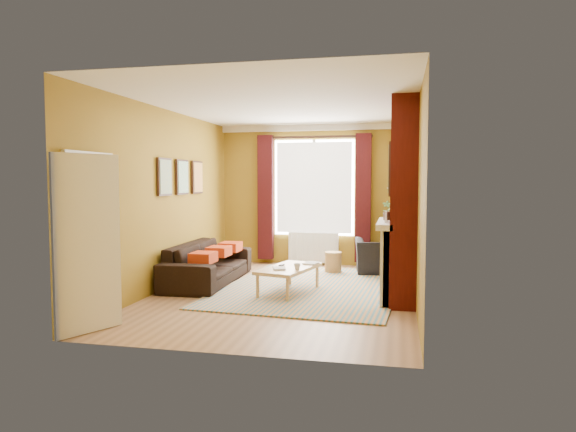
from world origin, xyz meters
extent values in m
plane|color=brown|center=(0.00, 0.00, 0.00)|extent=(5.50, 5.50, 0.00)
cube|color=olive|center=(0.00, 2.75, 1.40)|extent=(3.80, 0.02, 2.80)
cube|color=olive|center=(0.00, -2.75, 1.40)|extent=(3.80, 0.02, 2.80)
cube|color=olive|center=(1.90, 0.00, 1.40)|extent=(0.02, 5.50, 2.80)
cube|color=olive|center=(-1.90, 0.00, 1.40)|extent=(0.02, 5.50, 2.80)
cube|color=white|center=(0.00, 0.00, 2.80)|extent=(3.80, 5.50, 0.01)
cube|color=#460E0A|center=(1.72, 0.00, 1.40)|extent=(0.35, 1.40, 2.80)
cube|color=silver|center=(1.53, 0.00, 0.55)|extent=(0.12, 1.30, 1.10)
cube|color=silver|center=(1.48, 0.00, 1.08)|extent=(0.22, 1.40, 0.08)
cube|color=silver|center=(1.51, -0.58, 0.52)|extent=(0.16, 0.14, 1.04)
cube|color=silver|center=(1.51, 0.58, 0.52)|extent=(0.16, 0.14, 1.04)
cube|color=black|center=(1.56, 0.00, 0.45)|extent=(0.06, 0.80, 0.90)
cube|color=black|center=(1.54, 0.00, 0.03)|extent=(0.20, 1.00, 0.06)
cube|color=silver|center=(1.49, -0.35, 1.20)|extent=(0.03, 0.12, 0.16)
cube|color=black|center=(1.49, -0.10, 1.19)|extent=(0.03, 0.10, 0.14)
cylinder|color=black|center=(1.49, 0.15, 1.18)|extent=(0.10, 0.10, 0.12)
cube|color=black|center=(1.53, 0.00, 1.85)|extent=(0.03, 0.60, 0.75)
cube|color=olive|center=(1.51, 0.00, 1.85)|extent=(0.01, 0.52, 0.66)
cube|color=silver|center=(0.00, 2.71, 2.74)|extent=(3.80, 0.08, 0.12)
cube|color=white|center=(0.00, 2.72, 1.55)|extent=(1.60, 0.04, 1.90)
cube|color=white|center=(0.00, 2.68, 1.55)|extent=(1.50, 0.02, 1.80)
cube|color=silver|center=(0.00, 2.70, 1.55)|extent=(0.06, 0.04, 1.90)
cube|color=#370C0F|center=(-0.98, 2.63, 1.35)|extent=(0.30, 0.16, 2.50)
cube|color=#370C0F|center=(0.98, 2.63, 1.35)|extent=(0.30, 0.16, 2.50)
cylinder|color=black|center=(0.00, 2.63, 2.55)|extent=(2.30, 0.05, 0.05)
cube|color=silver|center=(0.00, 2.65, 0.35)|extent=(1.00, 0.10, 0.60)
cube|color=silver|center=(-0.45, 2.59, 0.35)|extent=(0.04, 0.03, 0.56)
cube|color=silver|center=(-0.34, 2.59, 0.35)|extent=(0.04, 0.03, 0.56)
cube|color=silver|center=(-0.23, 2.59, 0.35)|extent=(0.04, 0.03, 0.56)
cube|color=silver|center=(-0.12, 2.59, 0.35)|extent=(0.04, 0.03, 0.56)
cube|color=silver|center=(-0.01, 2.59, 0.35)|extent=(0.04, 0.03, 0.56)
cube|color=silver|center=(0.10, 2.59, 0.35)|extent=(0.04, 0.03, 0.56)
cube|color=silver|center=(0.21, 2.59, 0.35)|extent=(0.04, 0.03, 0.56)
cube|color=silver|center=(0.32, 2.59, 0.35)|extent=(0.04, 0.03, 0.56)
cube|color=silver|center=(0.43, 2.59, 0.35)|extent=(0.04, 0.03, 0.56)
cube|color=black|center=(-1.87, -0.10, 1.75)|extent=(0.04, 0.44, 0.58)
cube|color=gold|center=(-1.84, -0.10, 1.75)|extent=(0.01, 0.38, 0.52)
cube|color=black|center=(-1.87, 0.55, 1.75)|extent=(0.04, 0.44, 0.58)
cube|color=#30906D|center=(-1.84, 0.55, 1.75)|extent=(0.01, 0.38, 0.52)
cube|color=black|center=(-1.87, 1.20, 1.75)|extent=(0.04, 0.44, 0.58)
cube|color=#C04F30|center=(-1.84, 1.20, 1.75)|extent=(0.01, 0.38, 0.52)
cube|color=silver|center=(-1.88, -2.05, 1.00)|extent=(0.05, 0.94, 2.06)
cube|color=black|center=(-1.85, -2.05, 1.00)|extent=(0.02, 0.80, 1.98)
cube|color=silver|center=(-1.68, -2.41, 1.00)|extent=(0.37, 0.74, 1.98)
imported|color=#487C37|center=(1.49, 0.45, 1.26)|extent=(0.14, 0.10, 0.27)
cube|color=#A82C0E|center=(-1.27, -0.05, 0.51)|extent=(0.34, 0.40, 0.16)
cube|color=#A82C0E|center=(-1.27, 0.65, 0.51)|extent=(0.34, 0.40, 0.16)
cube|color=#A82C0E|center=(-1.27, 1.25, 0.51)|extent=(0.34, 0.40, 0.16)
cube|color=teal|center=(0.33, 0.48, 0.01)|extent=(2.92, 3.87, 0.02)
imported|color=black|center=(-1.42, 0.55, 0.33)|extent=(0.94, 2.28, 0.66)
imported|color=black|center=(1.38, 1.97, 0.31)|extent=(1.05, 0.95, 0.63)
cube|color=tan|center=(0.06, 0.03, 0.37)|extent=(0.86, 1.30, 0.05)
cylinder|color=tan|center=(-0.30, -0.44, 0.17)|extent=(0.06, 0.06, 0.35)
cylinder|color=tan|center=(0.17, -0.55, 0.17)|extent=(0.06, 0.06, 0.35)
cylinder|color=tan|center=(-0.05, 0.61, 0.17)|extent=(0.06, 0.06, 0.35)
cylinder|color=tan|center=(0.42, 0.50, 0.17)|extent=(0.06, 0.06, 0.35)
cylinder|color=#9E7644|center=(0.50, 1.87, 0.19)|extent=(0.32, 0.32, 0.38)
cylinder|color=black|center=(1.55, 2.40, 0.01)|extent=(0.24, 0.24, 0.03)
cylinder|color=black|center=(1.55, 2.40, 0.75)|extent=(0.02, 0.02, 1.43)
cone|color=beige|center=(1.55, 2.40, 1.47)|extent=(0.24, 0.24, 0.17)
imported|color=#999999|center=(-0.12, -0.21, 0.41)|extent=(0.24, 0.29, 0.02)
imported|color=#999999|center=(0.24, 0.42, 0.41)|extent=(0.25, 0.31, 0.02)
imported|color=#999999|center=(0.23, -0.19, 0.44)|extent=(0.14, 0.14, 0.09)
cube|color=black|center=(-0.07, 0.12, 0.41)|extent=(0.07, 0.15, 0.02)
camera|label=1|loc=(1.66, -7.42, 1.70)|focal=32.00mm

